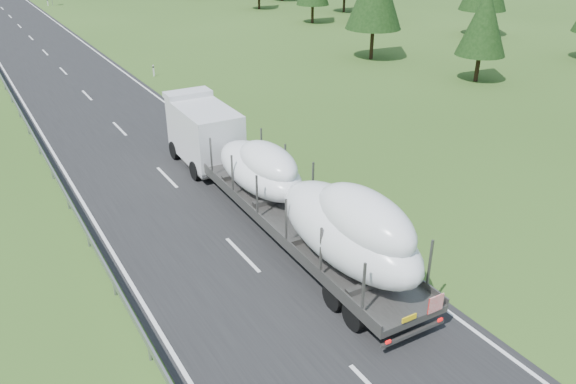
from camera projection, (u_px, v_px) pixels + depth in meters
ground at (243, 255)px, 23.38m from camera, size 400.00×400.00×0.00m
boat_truck at (280, 183)px, 24.50m from camera, size 3.22×20.18×4.30m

